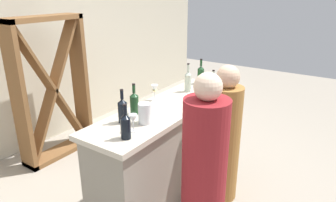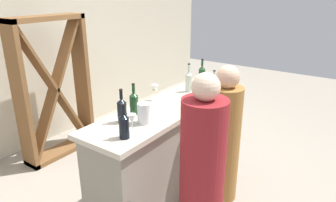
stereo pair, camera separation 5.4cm
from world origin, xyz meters
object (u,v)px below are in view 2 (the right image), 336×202
wine_bottle_far_right_olive_green (202,74)px  person_left_guest (224,140)px  wine_glass_near_left (215,81)px  wine_bottle_leftmost_near_black (124,125)px  wine_glass_near_center (132,119)px  wine_rack (54,89)px  water_pitcher (144,113)px  wine_bottle_second_left_near_black (122,110)px  wine_bottle_second_right_clear_pale (189,81)px  person_center_guest (202,176)px  wine_glass_near_right (155,89)px  wine_bottle_rightmost_clear_pale (214,85)px  wine_bottle_center_olive_green (134,102)px

wine_bottle_far_right_olive_green → person_left_guest: (-0.69, -0.66, -0.43)m
wine_glass_near_left → person_left_guest: person_left_guest is taller
wine_bottle_leftmost_near_black → wine_glass_near_left: wine_bottle_leftmost_near_black is taller
wine_glass_near_center → wine_bottle_leftmost_near_black: bearing=-165.5°
wine_rack → water_pitcher: size_ratio=9.69×
wine_bottle_leftmost_near_black → wine_bottle_second_left_near_black: wine_bottle_second_left_near_black is taller
wine_bottle_second_left_near_black → wine_bottle_second_right_clear_pale: (1.10, -0.03, 0.01)m
wine_bottle_second_left_near_black → wine_glass_near_left: wine_bottle_second_left_near_black is taller
wine_bottle_second_left_near_black → person_center_guest: bearing=-89.0°
water_pitcher → person_center_guest: 0.75m
person_left_guest → wine_glass_near_right: bearing=9.8°
wine_rack → wine_bottle_leftmost_near_black: (-0.61, -1.79, 0.19)m
wine_glass_near_center → person_center_guest: 0.74m
wine_bottle_second_right_clear_pale → wine_glass_near_right: (-0.46, 0.14, -0.01)m
wine_bottle_rightmost_clear_pale → wine_glass_near_right: 0.71m
wine_rack → wine_bottle_center_olive_green: wine_rack is taller
wine_bottle_second_right_clear_pale → water_pitcher: (-1.00, -0.15, -0.03)m
person_left_guest → wine_glass_near_left: bearing=-54.5°
wine_bottle_second_right_clear_pale → wine_bottle_rightmost_clear_pale: 0.29m
wine_rack → wine_bottle_center_olive_green: bearing=-96.4°
wine_bottle_leftmost_near_black → wine_glass_near_left: size_ratio=1.93×
wine_glass_near_right → person_center_guest: person_center_guest is taller
wine_bottle_far_right_olive_green → wine_bottle_second_right_clear_pale: bearing=-175.2°
wine_glass_near_center → water_pitcher: 0.19m
wine_bottle_second_right_clear_pale → wine_glass_near_center: 1.20m
person_center_guest → wine_bottle_second_left_near_black: bearing=-4.2°
wine_rack → wine_bottle_leftmost_near_black: bearing=-108.7°
wine_bottle_second_right_clear_pale → water_pitcher: wine_bottle_second_right_clear_pale is taller
wine_bottle_second_left_near_black → water_pitcher: 0.20m
wine_bottle_second_right_clear_pale → person_left_guest: 0.83m
wine_bottle_second_left_near_black → wine_glass_near_left: (1.34, -0.24, -0.01)m
wine_bottle_second_left_near_black → water_pitcher: (0.10, -0.17, -0.03)m
wine_bottle_leftmost_near_black → water_pitcher: size_ratio=1.56×
wine_bottle_center_olive_green → person_center_guest: bearing=-103.0°
wine_bottle_leftmost_near_black → water_pitcher: bearing=10.0°
wine_glass_near_center → water_pitcher: water_pitcher is taller
wine_bottle_second_left_near_black → wine_glass_near_center: 0.21m
wine_rack → wine_bottle_second_right_clear_pale: (0.72, -1.58, 0.20)m
wine_bottle_far_right_olive_green → person_center_guest: size_ratio=0.20×
wine_bottle_leftmost_near_black → wine_bottle_second_right_clear_pale: bearing=8.8°
wine_glass_near_left → person_center_guest: 1.50m
wine_bottle_far_right_olive_green → wine_glass_near_right: size_ratio=1.84×
water_pitcher → wine_bottle_leftmost_near_black: bearing=-170.0°
wine_glass_near_left → wine_glass_near_right: (-0.70, 0.36, 0.01)m
wine_rack → wine_bottle_rightmost_clear_pale: (0.83, -1.85, 0.18)m
person_center_guest → wine_bottle_leftmost_near_black: bearing=16.4°
person_left_guest → wine_bottle_second_right_clear_pale: bearing=-27.5°
water_pitcher → wine_glass_near_right: bearing=28.2°
water_pitcher → wine_bottle_second_left_near_black: bearing=119.5°
wine_glass_near_right → water_pitcher: (-0.54, -0.29, -0.03)m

